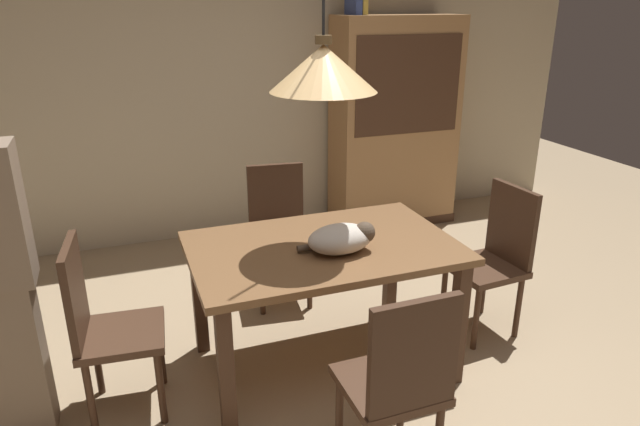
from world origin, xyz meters
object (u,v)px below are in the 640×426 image
Objects in this scene: chair_right_side at (495,254)px; pendant_lamp at (323,68)px; chair_near_front at (399,380)px; hutch_bookcase at (394,128)px; chair_left_side at (103,322)px; dining_table at (323,262)px; book_yellow_short at (361,3)px; cat_sleeping at (342,238)px; chair_far_back at (279,227)px.

pendant_lamp is (-1.13, -0.01, 1.15)m from chair_right_side.
chair_near_front is 0.50× the size of hutch_bookcase.
chair_left_side is 3.17m from hutch_bookcase.
hutch_bookcase reaches higher than dining_table.
book_yellow_short reaches higher than chair_right_side.
book_yellow_short is (0.98, 2.01, 1.11)m from cat_sleeping.
chair_right_side is 1.61m from pendant_lamp.
chair_near_front is at bearing -110.52° from book_yellow_short.
chair_right_side is at bearing -37.94° from chair_far_back.
chair_far_back is (0.01, 0.88, -0.14)m from dining_table.
chair_near_front is 3.28m from book_yellow_short.
book_yellow_short is at bearing 61.25° from pendant_lamp.
cat_sleeping is 1.96× the size of book_yellow_short.
pendant_lamp is at bearing 90.04° from chair_near_front.
chair_near_front is at bearing -116.73° from hutch_bookcase.
cat_sleeping is (0.06, 0.75, 0.32)m from chair_near_front.
hutch_bookcase is at bearing 36.11° from chair_far_back.
chair_left_side is 1.61m from pendant_lamp.
book_yellow_short is at bearing 61.25° from dining_table.
dining_table is 1.08× the size of pendant_lamp.
chair_far_back is 4.65× the size of book_yellow_short.
chair_far_back reaches higher than cat_sleeping.
book_yellow_short is (1.04, 1.89, 0.28)m from pendant_lamp.
chair_right_side is at bearing 6.89° from cat_sleeping.
chair_far_back is 0.50× the size of hutch_bookcase.
chair_near_front is (-1.13, -0.88, 0.00)m from chair_right_side.
cat_sleeping is 2.50m from book_yellow_short.
book_yellow_short is (1.03, 1.01, 1.43)m from chair_far_back.
chair_far_back is 2.03m from book_yellow_short.
book_yellow_short is (1.04, 1.89, 1.29)m from dining_table.
chair_left_side is 0.50× the size of hutch_bookcase.
chair_far_back is 1.75m from hutch_bookcase.
dining_table is 0.76× the size of hutch_bookcase.
chair_right_side is at bearing -98.02° from hutch_bookcase.
dining_table is 1.51× the size of chair_right_side.
dining_table is 1.14m from chair_left_side.
chair_right_side is 1.94m from hutch_bookcase.
chair_far_back is 2.38× the size of cat_sleeping.
dining_table is 3.58× the size of cat_sleeping.
hutch_bookcase reaches higher than chair_left_side.
chair_right_side reaches higher than dining_table.
pendant_lamp is at bearing 110.56° from dining_table.
cat_sleeping is (1.18, -0.13, 0.32)m from chair_left_side.
chair_right_side is (1.13, 0.01, -0.14)m from dining_table.
chair_right_side is at bearing 0.28° from dining_table.
chair_far_back reaches higher than dining_table.
chair_left_side is at bearing -143.29° from hutch_bookcase.
hutch_bookcase is (1.39, 2.77, 0.38)m from chair_near_front.
chair_left_side is 0.72× the size of pendant_lamp.
chair_near_front is at bearing -89.96° from dining_table.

